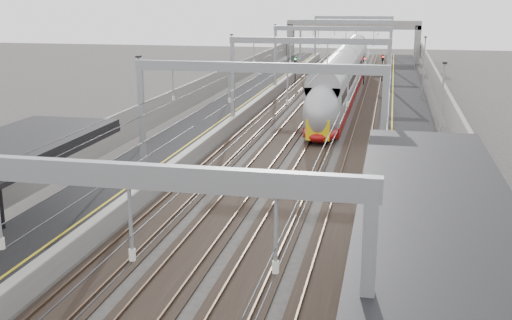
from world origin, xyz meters
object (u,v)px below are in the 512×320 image
at_px(overbridge, 353,30).
at_px(train, 343,79).
at_px(signal_green, 295,66).
at_px(bench, 451,270).

height_order(overbridge, train, overbridge).
height_order(overbridge, signal_green, overbridge).
relative_size(bench, signal_green, 0.53).
height_order(train, signal_green, train).
xyz_separation_m(overbridge, signal_green, (-5.20, -30.05, -2.89)).
relative_size(overbridge, signal_green, 6.33).
bearing_deg(overbridge, bench, -84.20).
distance_m(train, bench, 48.10).
bearing_deg(train, overbridge, 92.13).
bearing_deg(overbridge, signal_green, -99.82).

